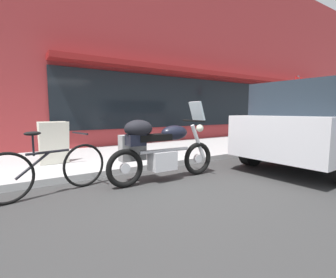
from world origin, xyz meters
TOP-DOWN VIEW (x-y plane):
  - ground_plane at (0.00, 0.00)m, footprint 80.00×80.00m
  - storefront_building at (6.15, 4.58)m, footprint 20.29×0.90m
  - sidewalk_curb at (9.00, 2.86)m, footprint 30.00×3.13m
  - touring_motorcycle at (0.17, 0.55)m, footprint 2.11×0.69m
  - parked_bicycle at (-1.49, 0.82)m, footprint 1.73×0.55m
  - parked_minivan at (4.05, -0.44)m, footprint 4.71×2.17m
  - sandwich_board_sign at (-1.16, 2.44)m, footprint 0.55×0.40m
  - parking_sign_pole at (6.69, 1.73)m, footprint 0.44×0.07m

SIDE VIEW (x-z plane):
  - ground_plane at x=0.00m, z-range 0.00..0.00m
  - sidewalk_curb at x=9.00m, z-range 0.00..0.12m
  - parked_bicycle at x=-1.49m, z-range -0.09..0.85m
  - sandwich_board_sign at x=-1.16m, z-range 0.12..1.00m
  - touring_motorcycle at x=0.17m, z-range -0.10..1.29m
  - parked_minivan at x=4.05m, z-range 0.05..1.81m
  - parking_sign_pole at x=6.69m, z-range 0.34..2.67m
  - storefront_building at x=6.15m, z-range -0.09..7.30m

